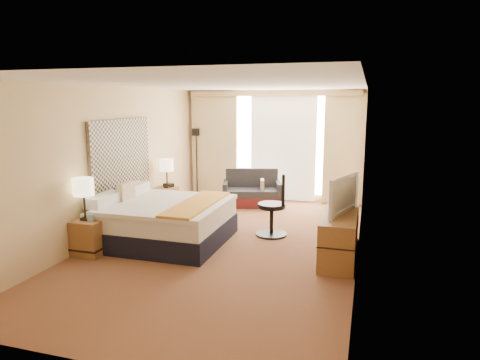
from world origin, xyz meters
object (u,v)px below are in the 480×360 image
(loveseat, at_px, (252,193))
(television, at_px, (338,194))
(media_dresser, at_px, (340,233))
(lamp_right, at_px, (167,166))
(desk_chair, at_px, (275,208))
(nightstand_right, at_px, (165,201))
(nightstand_left, at_px, (92,236))
(lamp_left, at_px, (83,188))
(floor_lamp, at_px, (196,148))
(bed, at_px, (164,221))

(loveseat, height_order, television, television)
(media_dresser, bearing_deg, lamp_right, 157.53)
(desk_chair, height_order, television, television)
(nightstand_right, bearing_deg, media_dresser, -21.40)
(media_dresser, bearing_deg, nightstand_left, -164.16)
(nightstand_left, relative_size, lamp_left, 0.84)
(nightstand_right, relative_size, lamp_left, 0.84)
(nightstand_left, bearing_deg, lamp_right, 89.20)
(loveseat, bearing_deg, television, -69.34)
(lamp_left, relative_size, lamp_right, 1.08)
(nightstand_left, bearing_deg, floor_lamp, 90.40)
(desk_chair, bearing_deg, floor_lamp, 123.47)
(desk_chair, relative_size, lamp_right, 1.86)
(floor_lamp, relative_size, desk_chair, 1.49)
(lamp_left, height_order, lamp_right, lamp_left)
(nightstand_left, bearing_deg, media_dresser, 15.84)
(nightstand_left, xyz_separation_m, floor_lamp, (-0.03, 4.35, 0.91))
(media_dresser, distance_m, floor_lamp, 5.05)
(nightstand_right, distance_m, media_dresser, 3.97)
(television, bearing_deg, nightstand_right, 86.11)
(nightstand_right, bearing_deg, bed, -63.70)
(nightstand_left, bearing_deg, desk_chair, 34.22)
(loveseat, relative_size, desk_chair, 1.27)
(floor_lamp, distance_m, desk_chair, 3.73)
(bed, height_order, desk_chair, desk_chair)
(desk_chair, relative_size, lamp_left, 1.73)
(nightstand_left, xyz_separation_m, bed, (0.81, 0.86, 0.08))
(nightstand_left, bearing_deg, bed, 46.81)
(nightstand_left, distance_m, lamp_left, 0.79)
(floor_lamp, xyz_separation_m, television, (3.68, -3.40, -0.20))
(lamp_right, height_order, television, television)
(nightstand_left, bearing_deg, nightstand_right, 90.00)
(desk_chair, bearing_deg, media_dresser, -40.90)
(nightstand_left, height_order, lamp_right, lamp_right)
(media_dresser, relative_size, lamp_left, 2.75)
(nightstand_left, xyz_separation_m, lamp_right, (0.04, 2.57, 0.74))
(loveseat, distance_m, lamp_left, 4.23)
(media_dresser, bearing_deg, desk_chair, 149.95)
(bed, relative_size, lamp_right, 3.33)
(desk_chair, xyz_separation_m, lamp_left, (-2.58, -1.79, 0.55))
(media_dresser, height_order, desk_chair, desk_chair)
(loveseat, height_order, floor_lamp, floor_lamp)
(nightstand_left, distance_m, television, 3.84)
(lamp_right, bearing_deg, loveseat, 38.46)
(bed, xyz_separation_m, floor_lamp, (-0.84, 3.49, 0.83))
(loveseat, bearing_deg, floor_lamp, 144.23)
(floor_lamp, distance_m, lamp_right, 1.79)
(loveseat, relative_size, floor_lamp, 0.85)
(media_dresser, relative_size, loveseat, 1.25)
(media_dresser, xyz_separation_m, lamp_left, (-3.74, -1.11, 0.71))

